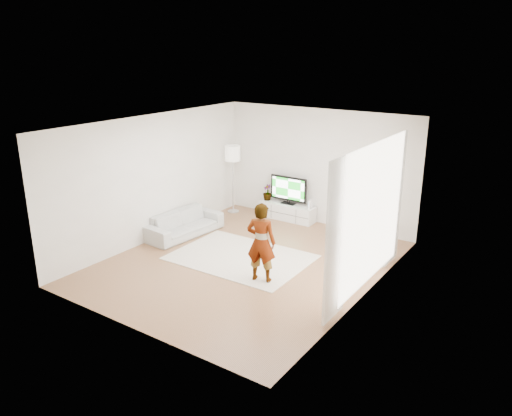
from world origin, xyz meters
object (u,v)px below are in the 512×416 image
Objects in this scene: media_console at (288,212)px; player at (261,242)px; rug at (241,257)px; sofa at (185,224)px; television at (289,189)px; floor_lamp at (232,156)px.

player reaches higher than media_console.
media_console is 3.58m from player.
player is (0.94, -0.64, 0.76)m from rug.
sofa is (-2.77, 0.97, -0.49)m from player.
player is at bearing -67.34° from television.
floor_lamp is (-2.87, 2.97, 0.73)m from player.
media_console is at bearing -82.48° from player.
sofa is (-1.84, 0.33, 0.27)m from rug.
television reaches higher than sofa.
television is 0.53× the size of sofa.
rug is at bearing -80.55° from media_console.
floor_lamp reaches higher than television.
player is (1.37, -3.29, -0.02)m from television.
rug is 3.37m from floor_lamp.
media_console is at bearing 10.84° from floor_lamp.
television is at bearing 90.00° from media_console.
media_console is 2.68m from sofa.
television is at bearing 11.85° from floor_lamp.
sofa is at bearing -121.54° from media_console.
television is 0.37× the size of rug.
rug is at bearing -95.35° from sofa.
rug is at bearing -49.69° from player.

